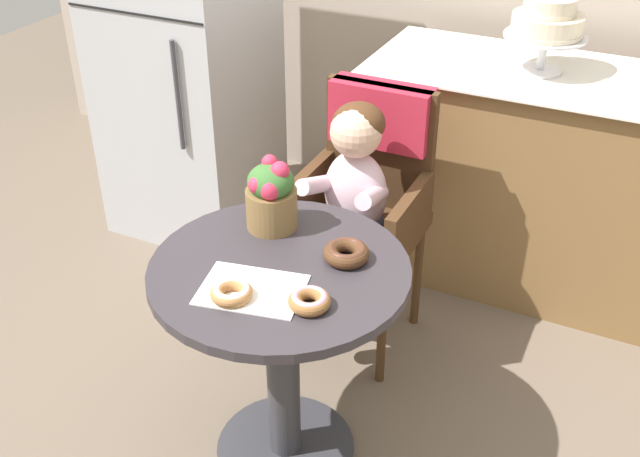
{
  "coord_description": "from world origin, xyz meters",
  "views": [
    {
      "loc": [
        0.83,
        -1.47,
        1.9
      ],
      "look_at": [
        0.05,
        0.15,
        0.77
      ],
      "focal_mm": 42.55,
      "sensor_mm": 36.0,
      "label": 1
    }
  ],
  "objects_px": {
    "donut_front": "(346,252)",
    "flower_vase": "(271,194)",
    "donut_side": "(231,292)",
    "tiered_cake_stand": "(547,23)",
    "cafe_table": "(282,327)",
    "refrigerator": "(184,45)",
    "seated_child": "(351,188)",
    "wicker_chair": "(369,178)",
    "donut_mid": "(309,300)"
  },
  "relations": [
    {
      "from": "cafe_table",
      "to": "tiered_cake_stand",
      "type": "bearing_deg",
      "value": 72.99
    },
    {
      "from": "donut_front",
      "to": "donut_side",
      "type": "bearing_deg",
      "value": -123.76
    },
    {
      "from": "seated_child",
      "to": "donut_mid",
      "type": "distance_m",
      "value": 0.7
    },
    {
      "from": "cafe_table",
      "to": "refrigerator",
      "type": "bearing_deg",
      "value": 133.67
    },
    {
      "from": "wicker_chair",
      "to": "donut_side",
      "type": "xyz_separation_m",
      "value": [
        -0.01,
        -0.89,
        0.1
      ]
    },
    {
      "from": "seated_child",
      "to": "donut_front",
      "type": "bearing_deg",
      "value": -68.0
    },
    {
      "from": "donut_mid",
      "to": "flower_vase",
      "type": "height_order",
      "value": "flower_vase"
    },
    {
      "from": "cafe_table",
      "to": "donut_front",
      "type": "bearing_deg",
      "value": 35.84
    },
    {
      "from": "donut_side",
      "to": "tiered_cake_stand",
      "type": "xyz_separation_m",
      "value": [
        0.44,
        1.48,
        0.34
      ]
    },
    {
      "from": "seated_child",
      "to": "refrigerator",
      "type": "distance_m",
      "value": 1.17
    },
    {
      "from": "cafe_table",
      "to": "wicker_chair",
      "type": "height_order",
      "value": "wicker_chair"
    },
    {
      "from": "wicker_chair",
      "to": "tiered_cake_stand",
      "type": "relative_size",
      "value": 3.18
    },
    {
      "from": "donut_front",
      "to": "refrigerator",
      "type": "distance_m",
      "value": 1.56
    },
    {
      "from": "wicker_chair",
      "to": "donut_side",
      "type": "height_order",
      "value": "wicker_chair"
    },
    {
      "from": "donut_mid",
      "to": "seated_child",
      "type": "bearing_deg",
      "value": 105.07
    },
    {
      "from": "seated_child",
      "to": "flower_vase",
      "type": "relative_size",
      "value": 3.32
    },
    {
      "from": "tiered_cake_stand",
      "to": "refrigerator",
      "type": "distance_m",
      "value": 1.48
    },
    {
      "from": "wicker_chair",
      "to": "donut_mid",
      "type": "height_order",
      "value": "wicker_chair"
    },
    {
      "from": "refrigerator",
      "to": "flower_vase",
      "type": "bearing_deg",
      "value": -44.84
    },
    {
      "from": "donut_front",
      "to": "tiered_cake_stand",
      "type": "distance_m",
      "value": 1.26
    },
    {
      "from": "donut_front",
      "to": "flower_vase",
      "type": "relative_size",
      "value": 0.59
    },
    {
      "from": "donut_side",
      "to": "cafe_table",
      "type": "bearing_deg",
      "value": 76.82
    },
    {
      "from": "flower_vase",
      "to": "tiered_cake_stand",
      "type": "xyz_separation_m",
      "value": [
        0.51,
        1.13,
        0.25
      ]
    },
    {
      "from": "cafe_table",
      "to": "tiered_cake_stand",
      "type": "distance_m",
      "value": 1.48
    },
    {
      "from": "donut_mid",
      "to": "flower_vase",
      "type": "bearing_deg",
      "value": 132.38
    },
    {
      "from": "wicker_chair",
      "to": "cafe_table",
      "type": "bearing_deg",
      "value": -86.96
    },
    {
      "from": "seated_child",
      "to": "donut_front",
      "type": "relative_size",
      "value": 5.68
    },
    {
      "from": "wicker_chair",
      "to": "flower_vase",
      "type": "height_order",
      "value": "wicker_chair"
    },
    {
      "from": "cafe_table",
      "to": "donut_side",
      "type": "distance_m",
      "value": 0.3
    },
    {
      "from": "seated_child",
      "to": "donut_side",
      "type": "height_order",
      "value": "seated_child"
    },
    {
      "from": "donut_front",
      "to": "donut_side",
      "type": "relative_size",
      "value": 1.17
    },
    {
      "from": "flower_vase",
      "to": "tiered_cake_stand",
      "type": "height_order",
      "value": "tiered_cake_stand"
    },
    {
      "from": "donut_front",
      "to": "flower_vase",
      "type": "distance_m",
      "value": 0.29
    },
    {
      "from": "tiered_cake_stand",
      "to": "donut_front",
      "type": "bearing_deg",
      "value": -101.75
    },
    {
      "from": "wicker_chair",
      "to": "donut_side",
      "type": "relative_size",
      "value": 8.71
    },
    {
      "from": "donut_front",
      "to": "donut_side",
      "type": "height_order",
      "value": "donut_front"
    },
    {
      "from": "seated_child",
      "to": "tiered_cake_stand",
      "type": "xyz_separation_m",
      "value": [
        0.43,
        0.75,
        0.4
      ]
    },
    {
      "from": "cafe_table",
      "to": "tiered_cake_stand",
      "type": "xyz_separation_m",
      "value": [
        0.4,
        1.3,
        0.57
      ]
    },
    {
      "from": "wicker_chair",
      "to": "donut_mid",
      "type": "distance_m",
      "value": 0.86
    },
    {
      "from": "donut_mid",
      "to": "tiered_cake_stand",
      "type": "relative_size",
      "value": 0.36
    },
    {
      "from": "wicker_chair",
      "to": "tiered_cake_stand",
      "type": "xyz_separation_m",
      "value": [
        0.43,
        0.59,
        0.44
      ]
    },
    {
      "from": "flower_vase",
      "to": "donut_front",
      "type": "bearing_deg",
      "value": -13.36
    },
    {
      "from": "cafe_table",
      "to": "flower_vase",
      "type": "bearing_deg",
      "value": 124.2
    },
    {
      "from": "donut_front",
      "to": "donut_side",
      "type": "xyz_separation_m",
      "value": [
        -0.19,
        -0.29,
        -0.0
      ]
    },
    {
      "from": "donut_side",
      "to": "refrigerator",
      "type": "distance_m",
      "value": 1.63
    },
    {
      "from": "cafe_table",
      "to": "seated_child",
      "type": "bearing_deg",
      "value": 93.04
    },
    {
      "from": "seated_child",
      "to": "flower_vase",
      "type": "distance_m",
      "value": 0.42
    },
    {
      "from": "cafe_table",
      "to": "flower_vase",
      "type": "distance_m",
      "value": 0.38
    },
    {
      "from": "seated_child",
      "to": "donut_side",
      "type": "distance_m",
      "value": 0.73
    },
    {
      "from": "cafe_table",
      "to": "seated_child",
      "type": "height_order",
      "value": "seated_child"
    }
  ]
}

